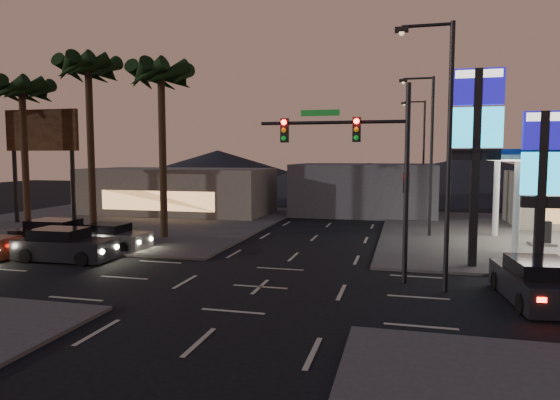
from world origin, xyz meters
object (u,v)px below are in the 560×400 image
(pylon_sign_tall, at_px, (477,128))
(car_lane_b_front, at_px, (111,237))
(traffic_signal_mast, at_px, (363,154))
(suv_station, at_px, (537,282))
(car_lane_a_front, at_px, (64,246))
(pylon_sign_short, at_px, (542,167))
(car_lane_b_mid, at_px, (58,235))

(pylon_sign_tall, bearing_deg, car_lane_b_front, 179.54)
(pylon_sign_tall, bearing_deg, traffic_signal_mast, -143.48)
(suv_station, bearing_deg, car_lane_a_front, 174.27)
(pylon_sign_tall, distance_m, car_lane_b_front, 19.59)
(pylon_sign_short, height_order, car_lane_b_front, pylon_sign_short)
(car_lane_b_front, relative_size, car_lane_b_mid, 0.86)
(car_lane_b_front, distance_m, car_lane_b_mid, 2.91)
(pylon_sign_tall, distance_m, traffic_signal_mast, 6.02)
(pylon_sign_short, relative_size, car_lane_a_front, 1.42)
(suv_station, bearing_deg, pylon_sign_short, 76.66)
(traffic_signal_mast, xyz_separation_m, car_lane_b_front, (-13.99, 3.66, -4.58))
(pylon_sign_short, xyz_separation_m, car_lane_b_front, (-21.23, 1.15, -4.01))
(pylon_sign_short, bearing_deg, traffic_signal_mast, -160.87)
(traffic_signal_mast, distance_m, car_lane_b_mid, 17.64)
(pylon_sign_short, relative_size, traffic_signal_mast, 0.88)
(car_lane_b_mid, distance_m, suv_station, 23.52)
(car_lane_b_front, bearing_deg, car_lane_a_front, -98.65)
(traffic_signal_mast, bearing_deg, pylon_sign_short, 19.13)
(pylon_sign_short, bearing_deg, suv_station, -103.34)
(pylon_sign_tall, distance_m, car_lane_a_front, 20.28)
(suv_station, bearing_deg, pylon_sign_tall, 106.21)
(car_lane_a_front, distance_m, car_lane_b_mid, 3.45)
(traffic_signal_mast, bearing_deg, pylon_sign_tall, 36.52)
(traffic_signal_mast, xyz_separation_m, suv_station, (6.25, -1.67, -4.49))
(car_lane_b_mid, xyz_separation_m, suv_station, (23.06, -4.63, -0.02))
(pylon_sign_tall, relative_size, suv_station, 1.83)
(car_lane_b_mid, bearing_deg, suv_station, -11.34)
(pylon_sign_short, height_order, traffic_signal_mast, traffic_signal_mast)
(traffic_signal_mast, relative_size, car_lane_b_mid, 1.57)
(traffic_signal_mast, bearing_deg, car_lane_b_front, 165.33)
(pylon_sign_tall, relative_size, traffic_signal_mast, 1.12)
(car_lane_a_front, height_order, car_lane_b_mid, car_lane_b_mid)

